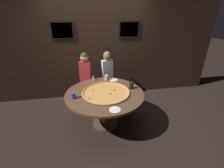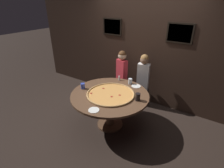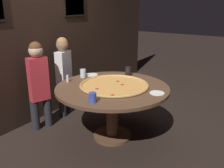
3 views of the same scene
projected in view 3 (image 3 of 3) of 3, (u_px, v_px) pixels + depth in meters
ground_plane at (112, 136)px, 3.49m from camera, size 24.00×24.00×0.00m
back_wall at (39, 36)px, 3.78m from camera, size 6.40×0.08×2.60m
dining_table at (112, 97)px, 3.30m from camera, size 1.49×1.49×0.74m
giant_pizza at (114, 85)px, 3.27m from camera, size 0.91×0.91×0.03m
drink_cup_near_right at (93, 98)px, 2.73m from camera, size 0.08×0.08×0.11m
drink_cup_beside_pizza at (128, 71)px, 3.71m from camera, size 0.09×0.09×0.14m
drink_cup_centre_back at (83, 73)px, 3.64m from camera, size 0.08×0.08×0.12m
white_plate_left_side at (157, 93)px, 3.01m from camera, size 0.18×0.18×0.01m
white_plate_far_back at (92, 75)px, 3.77m from camera, size 0.19×0.19×0.01m
condiment_shaker at (68, 78)px, 3.43m from camera, size 0.04×0.04×0.10m
diner_side_right at (39, 81)px, 3.53m from camera, size 0.34×0.22×1.28m
diner_side_left at (64, 72)px, 3.98m from camera, size 0.33×0.19×1.28m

